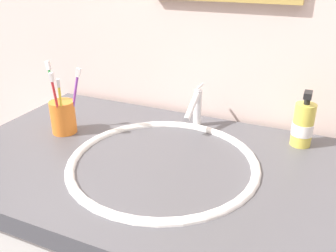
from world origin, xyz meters
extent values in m
cube|color=#4C4C51|center=(0.00, 0.00, 0.80)|extent=(1.18, 0.64, 0.05)
ellipsoid|color=white|center=(-0.04, -0.01, 0.78)|extent=(0.42, 0.42, 0.09)
torus|color=white|center=(-0.04, -0.01, 0.83)|extent=(0.48, 0.48, 0.02)
cylinder|color=#595B60|center=(-0.04, -0.01, 0.74)|extent=(0.03, 0.03, 0.01)
cylinder|color=silver|center=(-0.04, 0.24, 0.88)|extent=(0.02, 0.02, 0.11)
cylinder|color=silver|center=(-0.04, 0.20, 0.91)|extent=(0.02, 0.10, 0.07)
cylinder|color=silver|center=(-0.04, 0.26, 0.95)|extent=(0.01, 0.05, 0.01)
cylinder|color=orange|center=(-0.38, 0.04, 0.87)|extent=(0.07, 0.07, 0.10)
cylinder|color=green|center=(-0.40, 0.04, 0.93)|extent=(0.03, 0.01, 0.19)
cube|color=white|center=(-0.41, 0.04, 1.02)|extent=(0.02, 0.01, 0.03)
cylinder|color=red|center=(-0.37, 0.01, 0.92)|extent=(0.01, 0.03, 0.18)
cube|color=white|center=(-0.37, 0.00, 1.01)|extent=(0.01, 0.02, 0.03)
cylinder|color=yellow|center=(-0.36, 0.02, 0.91)|extent=(0.03, 0.03, 0.16)
cube|color=white|center=(-0.35, 0.01, 0.99)|extent=(0.02, 0.02, 0.03)
cylinder|color=purple|center=(-0.34, 0.05, 0.92)|extent=(0.05, 0.02, 0.18)
cube|color=white|center=(-0.32, 0.06, 1.01)|extent=(0.02, 0.01, 0.03)
cylinder|color=#DBCC4C|center=(0.27, 0.24, 0.89)|extent=(0.05, 0.05, 0.12)
cylinder|color=black|center=(0.27, 0.24, 0.95)|extent=(0.02, 0.02, 0.02)
cube|color=black|center=(0.27, 0.23, 0.97)|extent=(0.02, 0.04, 0.02)
cylinder|color=white|center=(0.27, 0.24, 0.87)|extent=(0.06, 0.06, 0.03)
camera|label=1|loc=(0.29, -0.72, 1.29)|focal=38.67mm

